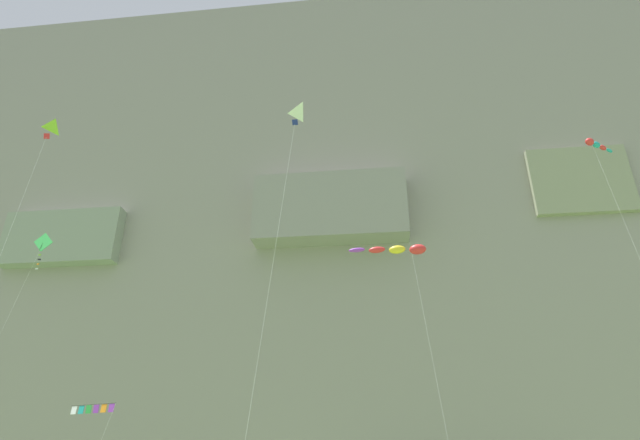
# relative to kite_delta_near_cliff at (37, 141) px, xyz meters

# --- Properties ---
(cliff_face) EXTENTS (180.00, 26.48, 61.61)m
(cliff_face) POSITION_rel_kite_delta_near_cliff_xyz_m (16.88, 36.54, 7.85)
(cliff_face) COLOR gray
(cliff_face) RESTS_ON ground
(kite_delta_near_cliff) EXTENTS (2.49, 4.93, 23.77)m
(kite_delta_near_cliff) POSITION_rel_kite_delta_near_cliff_xyz_m (0.00, 0.00, 0.00)
(kite_delta_near_cliff) COLOR #8CCC33
(kite_delta_near_cliff) RESTS_ON ground
(kite_delta_mid_left) EXTENTS (2.10, 2.71, 22.00)m
(kite_delta_mid_left) POSITION_rel_kite_delta_near_cliff_xyz_m (16.81, -1.81, -1.79)
(kite_delta_mid_left) COLOR white
(kite_delta_mid_left) RESTS_ON ground
(kite_diamond_low_right) EXTENTS (2.13, 5.63, 23.32)m
(kite_diamond_low_right) POSITION_rel_kite_delta_near_cliff_xyz_m (-8.48, 14.20, -1.31)
(kite_diamond_low_right) COLOR green
(kite_diamond_low_right) RESTS_ON ground
(kite_windsock_far_left) EXTENTS (6.41, 4.86, 19.62)m
(kite_windsock_far_left) POSITION_rel_kite_delta_near_cliff_xyz_m (23.34, 12.36, -3.71)
(kite_windsock_far_left) COLOR red
(kite_windsock_far_left) RESTS_ON ground
(kite_windsock_low_center) EXTENTS (2.79, 4.77, 25.51)m
(kite_windsock_low_center) POSITION_rel_kite_delta_near_cliff_xyz_m (38.01, 8.28, 2.18)
(kite_windsock_low_center) COLOR red
(kite_windsock_low_center) RESTS_ON ground
(kite_banner_mid_right) EXTENTS (4.16, 2.90, 7.83)m
(kite_banner_mid_right) POSITION_rel_kite_delta_near_cliff_xyz_m (1.13, 10.70, -15.58)
(kite_banner_mid_right) COLOR black
(kite_banner_mid_right) RESTS_ON ground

